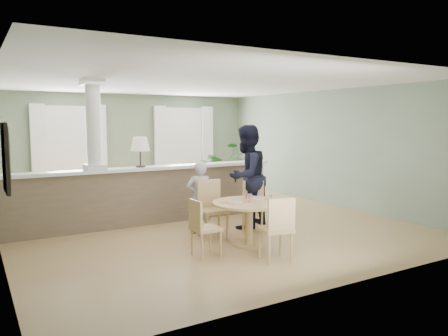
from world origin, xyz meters
TOP-DOWN VIEW (x-y plane):
  - ground at (0.00, 0.00)m, footprint 8.00×8.00m
  - room_shell at (-0.03, 0.63)m, footprint 7.02×8.02m
  - pony_wall at (-0.99, 0.20)m, footprint 5.32×0.38m
  - sofa at (-1.28, 1.89)m, footprint 2.88×1.29m
  - houseplant at (1.79, 2.08)m, footprint 1.45×1.31m
  - dining_table at (-0.05, -1.99)m, footprint 1.17×1.17m
  - chair_far_boy at (-0.31, -1.24)m, footprint 0.48×0.48m
  - chair_far_man at (0.54, -1.24)m, footprint 0.56×0.56m
  - chair_near at (-0.16, -2.88)m, footprint 0.50×0.50m
  - chair_side at (-0.97, -2.13)m, footprint 0.39×0.39m
  - child_person at (-0.37, -0.90)m, footprint 0.53×0.41m
  - man_person at (0.58, -0.96)m, footprint 1.14×1.04m

SIDE VIEW (x-z plane):
  - ground at x=0.00m, z-range 0.00..0.00m
  - sofa at x=-1.28m, z-range 0.00..0.82m
  - chair_side at x=-0.97m, z-range 0.04..0.89m
  - chair_far_man at x=0.54m, z-range 0.05..0.94m
  - chair_near at x=-0.16m, z-range 0.05..0.98m
  - chair_far_boy at x=-0.31m, z-range 0.05..1.02m
  - dining_table at x=-0.05m, z-range 0.16..0.96m
  - child_person at x=-0.37m, z-range 0.00..1.28m
  - pony_wall at x=-0.99m, z-range -0.64..2.06m
  - houseplant at x=1.79m, z-range 0.00..1.43m
  - man_person at x=0.58m, z-range 0.00..1.91m
  - room_shell at x=-0.03m, z-range 0.46..3.17m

